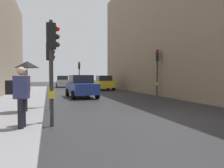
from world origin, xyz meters
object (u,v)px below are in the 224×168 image
Objects in this scene: traffic_light_near_left at (52,53)px; car_green_estate at (87,81)px; traffic_light_far_median at (79,70)px; car_yellow_taxi at (104,83)px; traffic_light_mid_street at (157,64)px; car_silver_hatchback at (63,81)px; car_blue_van at (81,86)px; pedestrian_with_umbrella at (26,72)px; pedestrian_with_grey_backpack at (20,93)px; traffic_light_near_right at (51,63)px.

traffic_light_near_left is 30.38m from car_green_estate.
traffic_light_far_median is 4.07m from car_yellow_taxi.
traffic_light_mid_street reaches higher than car_silver_hatchback.
car_blue_van is 20.54m from car_green_estate.
car_yellow_taxi is 1.98× the size of pedestrian_with_umbrella.
pedestrian_with_umbrella is at bearing -147.83° from traffic_light_mid_street.
pedestrian_with_grey_backpack is (-9.39, -9.08, -1.50)m from traffic_light_mid_street.
traffic_light_near_right is 23.09m from car_silver_hatchback.
traffic_light_near_right reaches higher than pedestrian_with_grey_backpack.
car_blue_van is 10.68m from pedestrian_with_grey_backpack.
pedestrian_with_umbrella is (-9.49, -5.97, -0.83)m from traffic_light_mid_street.
traffic_light_far_median is at bearing 134.49° from car_yellow_taxi.
car_green_estate is 28.19m from pedestrian_with_umbrella.
traffic_light_near_right is at bearing 90.08° from traffic_light_near_left.
traffic_light_far_median reaches higher than car_blue_van.
car_blue_van is 2.02× the size of pedestrian_with_umbrella.
traffic_light_near_right reaches higher than car_silver_hatchback.
car_yellow_taxi is 2.40× the size of pedestrian_with_grey_backpack.
traffic_light_mid_street is at bearing -69.24° from traffic_light_far_median.
traffic_light_near_left is 1.63× the size of pedestrian_with_umbrella.
traffic_light_near_right is 0.78× the size of car_blue_van.
pedestrian_with_grey_backpack is at bearing -88.19° from pedestrian_with_umbrella.
car_blue_van is at bearing -88.77° from car_silver_hatchback.
traffic_light_near_left is (0.01, -3.68, 0.07)m from traffic_light_near_right.
car_silver_hatchback is (-0.37, 17.12, 0.00)m from car_blue_van.
car_green_estate is (4.03, 20.14, 0.00)m from car_blue_van.
car_blue_van is (2.38, 5.84, -1.46)m from traffic_light_near_right.
traffic_light_far_median is at bearing 79.66° from traffic_light_near_left.
traffic_light_mid_street reaches higher than traffic_light_near_right.
car_yellow_taxi is at bearing -89.97° from car_green_estate.
traffic_light_near_right is 15.87m from car_yellow_taxi.
traffic_light_mid_street reaches higher than pedestrian_with_umbrella.
car_green_estate is at bearing 76.41° from pedestrian_with_grey_backpack.
car_yellow_taxi is at bearing -45.51° from traffic_light_far_median.
pedestrian_with_grey_backpack is (-0.92, -0.64, -1.24)m from traffic_light_near_left.
traffic_light_far_median is at bearing 77.61° from pedestrian_with_grey_backpack.
pedestrian_with_umbrella is 1.21× the size of pedestrian_with_grey_backpack.
pedestrian_with_grey_backpack is (-7.33, -18.76, 0.29)m from car_yellow_taxi.
traffic_light_mid_street is 0.91× the size of car_yellow_taxi.
car_silver_hatchback is 1.00× the size of car_green_estate.
car_yellow_taxi is (-2.06, 9.67, -1.79)m from traffic_light_mid_street.
car_silver_hatchback is at bearing 82.87° from pedestrian_with_umbrella.
pedestrian_with_grey_backpack reaches higher than car_yellow_taxi.
car_blue_van is at bearing 72.05° from pedestrian_with_grey_backpack.
car_blue_van is 9.50m from car_yellow_taxi.
pedestrian_with_umbrella is (-4.81, -18.31, -0.63)m from traffic_light_far_median.
traffic_light_mid_street reaches higher than traffic_light_far_median.
car_blue_van is (2.38, 9.52, -1.53)m from traffic_light_near_left.
traffic_light_far_median is (3.79, 20.79, 0.07)m from traffic_light_near_left.
traffic_light_mid_street is 19.39m from car_silver_hatchback.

